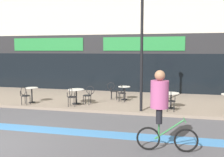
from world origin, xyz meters
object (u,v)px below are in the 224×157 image
bistro_table_3 (171,97)px  cafe_chair_3_near (171,100)px  cafe_chair_1_side (88,94)px  bistro_table_0 (32,92)px  cafe_chair_1_near (71,95)px  cafe_chair_2_near (122,92)px  cafe_chair_0_near (25,94)px  cafe_chair_3_side (157,96)px  bistro_table_1 (76,93)px  cafe_chair_2_side (113,90)px  lamp_post (142,38)px  cyclist_0 (161,103)px  bistro_table_2 (124,90)px

bistro_table_3 → cafe_chair_3_near: cafe_chair_3_near is taller
bistro_table_3 → cafe_chair_1_side: cafe_chair_1_side is taller
bistro_table_0 → cafe_chair_1_near: cafe_chair_1_near is taller
cafe_chair_2_near → cafe_chair_3_near: bearing=-125.1°
cafe_chair_0_near → cafe_chair_1_side: 3.02m
bistro_table_3 → cafe_chair_3_side: size_ratio=0.81×
bistro_table_1 → bistro_table_3: (4.49, 0.04, -0.01)m
cafe_chair_1_near → cafe_chair_2_side: bearing=-37.2°
lamp_post → cafe_chair_0_near: bearing=-179.6°
cafe_chair_2_side → cyclist_0: 7.10m
cafe_chair_3_side → bistro_table_2: bearing=135.1°
cafe_chair_0_near → cafe_chair_2_side: same height
lamp_post → bistro_table_0: bearing=174.0°
cafe_chair_1_side → cafe_chair_3_side: size_ratio=1.00×
bistro_table_2 → cafe_chair_1_near: 3.05m
cafe_chair_1_side → bistro_table_3: bearing=-178.5°
cafe_chair_1_side → cafe_chair_3_side: same height
bistro_table_1 → lamp_post: size_ratio=0.15×
bistro_table_2 → cafe_chair_2_near: cafe_chair_2_near is taller
cafe_chair_1_side → lamp_post: 3.77m
cafe_chair_2_side → cafe_chair_3_side: 2.91m
bistro_table_3 → lamp_post: 2.99m
cafe_chair_1_near → cafe_chair_2_side: (1.42, 2.25, 0.00)m
cafe_chair_2_side → cafe_chair_3_side: same height
bistro_table_0 → cafe_chair_1_side: (2.90, 0.21, -0.01)m
bistro_table_0 → bistro_table_3: bistro_table_0 is taller
cafe_chair_0_near → cafe_chair_2_near: bearing=-64.1°
bistro_table_1 → cafe_chair_2_side: 2.16m
bistro_table_2 → bistro_table_3: 2.91m
cafe_chair_1_side → cafe_chair_3_near: size_ratio=1.00×
cafe_chair_3_side → bistro_table_3: bearing=-3.0°
cafe_chair_1_side → cafe_chair_3_near: bearing=172.3°
cafe_chair_3_near → cafe_chair_3_side: 0.88m
bistro_table_1 → cafe_chair_1_side: size_ratio=0.87×
cafe_chair_2_near → cafe_chair_1_near: bearing=126.6°
lamp_post → cyclist_0: 4.58m
bistro_table_1 → bistro_table_3: 4.49m
bistro_table_0 → cyclist_0: bearing=-35.2°
bistro_table_3 → cafe_chair_2_side: cafe_chair_2_side is taller
cafe_chair_3_near → cyclist_0: bearing=176.2°
bistro_table_2 → cafe_chair_0_near: cafe_chair_0_near is taller
cafe_chair_2_near → lamp_post: size_ratio=0.17×
bistro_table_1 → cafe_chair_1_side: 0.63m
bistro_table_2 → cyclist_0: bearing=-71.0°
cafe_chair_0_near → cyclist_0: 7.72m
bistro_table_2 → cafe_chair_1_side: bearing=-131.2°
cafe_chair_1_side → cafe_chair_2_side: (0.81, 1.63, 0.00)m
cafe_chair_2_side → cyclist_0: bearing=-74.2°
cafe_chair_1_side → bistro_table_0: bearing=5.1°
cafe_chair_2_near → bistro_table_3: bearing=-113.6°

